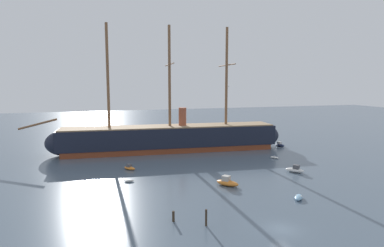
{
  "coord_description": "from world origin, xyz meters",
  "views": [
    {
      "loc": [
        -23.97,
        -36.7,
        19.55
      ],
      "look_at": [
        -1.52,
        35.72,
        10.13
      ],
      "focal_mm": 30.89,
      "sensor_mm": 36.0,
      "label": 1
    }
  ],
  "objects_px": {
    "dinghy_mid_left": "(129,181)",
    "motorboat_alongside_bow": "(130,168)",
    "tall_ship": "(170,138)",
    "dinghy_far_left": "(73,157)",
    "motorboat_far_right": "(280,145)",
    "mooring_piling_left_pair": "(206,218)",
    "dinghy_alongside_stern": "(275,157)",
    "seagull_in_flight": "(229,87)",
    "mooring_piling_nearest": "(173,216)",
    "motorboat_near_centre": "(227,182)",
    "motorboat_mid_right": "(295,170)",
    "dinghy_foreground_right": "(299,197)"
  },
  "relations": [
    {
      "from": "motorboat_near_centre",
      "to": "dinghy_mid_left",
      "type": "xyz_separation_m",
      "value": [
        -17.66,
        8.06,
        -0.43
      ]
    },
    {
      "from": "motorboat_near_centre",
      "to": "dinghy_mid_left",
      "type": "bearing_deg",
      "value": 155.46
    },
    {
      "from": "dinghy_far_left",
      "to": "mooring_piling_left_pair",
      "type": "xyz_separation_m",
      "value": [
        19.26,
        -49.28,
        0.86
      ]
    },
    {
      "from": "motorboat_alongside_bow",
      "to": "motorboat_far_right",
      "type": "height_order",
      "value": "motorboat_far_right"
    },
    {
      "from": "dinghy_far_left",
      "to": "seagull_in_flight",
      "type": "height_order",
      "value": "seagull_in_flight"
    },
    {
      "from": "dinghy_alongside_stern",
      "to": "dinghy_far_left",
      "type": "distance_m",
      "value": 52.47
    },
    {
      "from": "dinghy_mid_left",
      "to": "dinghy_far_left",
      "type": "distance_m",
      "value": 28.07
    },
    {
      "from": "dinghy_mid_left",
      "to": "motorboat_far_right",
      "type": "height_order",
      "value": "motorboat_far_right"
    },
    {
      "from": "dinghy_mid_left",
      "to": "mooring_piling_left_pair",
      "type": "distance_m",
      "value": 24.92
    },
    {
      "from": "motorboat_near_centre",
      "to": "motorboat_mid_right",
      "type": "distance_m",
      "value": 18.48
    },
    {
      "from": "seagull_in_flight",
      "to": "dinghy_far_left",
      "type": "bearing_deg",
      "value": 151.84
    },
    {
      "from": "motorboat_alongside_bow",
      "to": "motorboat_mid_right",
      "type": "bearing_deg",
      "value": -20.64
    },
    {
      "from": "motorboat_mid_right",
      "to": "mooring_piling_nearest",
      "type": "relative_size",
      "value": 2.75
    },
    {
      "from": "dinghy_foreground_right",
      "to": "seagull_in_flight",
      "type": "xyz_separation_m",
      "value": [
        -2.16,
        25.08,
        18.3
      ]
    },
    {
      "from": "motorboat_mid_right",
      "to": "seagull_in_flight",
      "type": "bearing_deg",
      "value": 138.18
    },
    {
      "from": "tall_ship",
      "to": "motorboat_alongside_bow",
      "type": "bearing_deg",
      "value": -127.88
    },
    {
      "from": "motorboat_alongside_bow",
      "to": "dinghy_far_left",
      "type": "relative_size",
      "value": 1.07
    },
    {
      "from": "motorboat_alongside_bow",
      "to": "mooring_piling_left_pair",
      "type": "distance_m",
      "value": 33.55
    },
    {
      "from": "dinghy_alongside_stern",
      "to": "seagull_in_flight",
      "type": "xyz_separation_m",
      "value": [
        -14.37,
        -2.68,
        18.37
      ]
    },
    {
      "from": "motorboat_near_centre",
      "to": "motorboat_alongside_bow",
      "type": "height_order",
      "value": "motorboat_near_centre"
    },
    {
      "from": "tall_ship",
      "to": "mooring_piling_nearest",
      "type": "bearing_deg",
      "value": -102.89
    },
    {
      "from": "motorboat_near_centre",
      "to": "seagull_in_flight",
      "type": "distance_m",
      "value": 24.08
    },
    {
      "from": "motorboat_far_right",
      "to": "mooring_piling_nearest",
      "type": "xyz_separation_m",
      "value": [
        -44.75,
        -44.01,
        0.25
      ]
    },
    {
      "from": "dinghy_mid_left",
      "to": "motorboat_alongside_bow",
      "type": "height_order",
      "value": "motorboat_alongside_bow"
    },
    {
      "from": "tall_ship",
      "to": "motorboat_near_centre",
      "type": "bearing_deg",
      "value": -85.24
    },
    {
      "from": "motorboat_mid_right",
      "to": "mooring_piling_nearest",
      "type": "distance_m",
      "value": 36.11
    },
    {
      "from": "dinghy_alongside_stern",
      "to": "mooring_piling_nearest",
      "type": "bearing_deg",
      "value": -138.82
    },
    {
      "from": "mooring_piling_nearest",
      "to": "motorboat_mid_right",
      "type": "bearing_deg",
      "value": 28.42
    },
    {
      "from": "mooring_piling_nearest",
      "to": "mooring_piling_left_pair",
      "type": "height_order",
      "value": "mooring_piling_left_pair"
    },
    {
      "from": "dinghy_alongside_stern",
      "to": "motorboat_far_right",
      "type": "bearing_deg",
      "value": 53.5
    },
    {
      "from": "tall_ship",
      "to": "dinghy_mid_left",
      "type": "distance_m",
      "value": 30.71
    },
    {
      "from": "tall_ship",
      "to": "dinghy_far_left",
      "type": "relative_size",
      "value": 25.05
    },
    {
      "from": "motorboat_mid_right",
      "to": "motorboat_alongside_bow",
      "type": "relative_size",
      "value": 1.33
    },
    {
      "from": "motorboat_near_centre",
      "to": "dinghy_far_left",
      "type": "xyz_separation_m",
      "value": [
        -29.11,
        33.69,
        -0.35
      ]
    },
    {
      "from": "tall_ship",
      "to": "mooring_piling_nearest",
      "type": "xyz_separation_m",
      "value": [
        -10.9,
        -47.6,
        -3.09
      ]
    },
    {
      "from": "dinghy_foreground_right",
      "to": "motorboat_mid_right",
      "type": "xyz_separation_m",
      "value": [
        9.42,
        14.71,
        0.25
      ]
    },
    {
      "from": "motorboat_near_centre",
      "to": "dinghy_foreground_right",
      "type": "bearing_deg",
      "value": -50.53
    },
    {
      "from": "dinghy_far_left",
      "to": "mooring_piling_nearest",
      "type": "distance_m",
      "value": 49.01
    },
    {
      "from": "dinghy_far_left",
      "to": "mooring_piling_nearest",
      "type": "height_order",
      "value": "mooring_piling_nearest"
    },
    {
      "from": "dinghy_mid_left",
      "to": "motorboat_mid_right",
      "type": "xyz_separation_m",
      "value": [
        35.63,
        -3.73,
        0.35
      ]
    },
    {
      "from": "tall_ship",
      "to": "seagull_in_flight",
      "type": "bearing_deg",
      "value": -65.17
    },
    {
      "from": "motorboat_near_centre",
      "to": "motorboat_far_right",
      "type": "relative_size",
      "value": 1.27
    },
    {
      "from": "dinghy_foreground_right",
      "to": "mooring_piling_nearest",
      "type": "bearing_deg",
      "value": -173.7
    },
    {
      "from": "motorboat_near_centre",
      "to": "motorboat_alongside_bow",
      "type": "relative_size",
      "value": 1.5
    },
    {
      "from": "tall_ship",
      "to": "dinghy_alongside_stern",
      "type": "relative_size",
      "value": 29.66
    },
    {
      "from": "motorboat_mid_right",
      "to": "mooring_piling_left_pair",
      "type": "distance_m",
      "value": 34.22
    },
    {
      "from": "dinghy_alongside_stern",
      "to": "mooring_piling_left_pair",
      "type": "bearing_deg",
      "value": -132.88
    },
    {
      "from": "motorboat_mid_right",
      "to": "motorboat_alongside_bow",
      "type": "xyz_separation_m",
      "value": [
        -34.44,
        12.97,
        -0.14
      ]
    },
    {
      "from": "tall_ship",
      "to": "motorboat_near_centre",
      "type": "distance_m",
      "value": 35.01
    },
    {
      "from": "motorboat_mid_right",
      "to": "motorboat_alongside_bow",
      "type": "bearing_deg",
      "value": 159.36
    }
  ]
}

